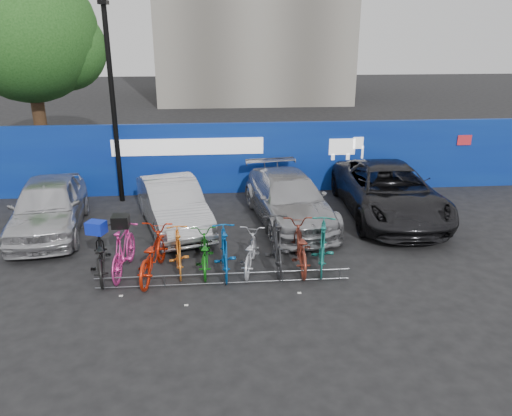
{
  "coord_description": "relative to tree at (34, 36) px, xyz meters",
  "views": [
    {
      "loc": [
        -0.13,
        -10.42,
        5.38
      ],
      "look_at": [
        0.93,
        2.0,
        0.84
      ],
      "focal_mm": 35.0,
      "sensor_mm": 36.0,
      "label": 1
    }
  ],
  "objects": [
    {
      "name": "bike_0",
      "position": [
        3.97,
        -9.93,
        -4.55
      ],
      "size": [
        1.09,
        2.06,
        1.03
      ],
      "primitive_type": "imported",
      "rotation": [
        0.0,
        0.0,
        3.36
      ],
      "color": "black",
      "rests_on": "ground"
    },
    {
      "name": "cargo_topcase",
      "position": [
        4.5,
        -9.86,
        -3.79
      ],
      "size": [
        0.38,
        0.34,
        0.27
      ],
      "primitive_type": "cube",
      "rotation": [
        0.0,
        0.0,
        -0.02
      ],
      "color": "black",
      "rests_on": "bike_1"
    },
    {
      "name": "car_1",
      "position": [
        5.44,
        -7.16,
        -4.38
      ],
      "size": [
        2.54,
        4.41,
        1.37
      ],
      "primitive_type": "imported",
      "rotation": [
        0.0,
        0.0,
        0.28
      ],
      "color": "#ABACB0",
      "rests_on": "ground"
    },
    {
      "name": "hoarding",
      "position": [
        6.78,
        -4.06,
        -3.86
      ],
      "size": [
        22.0,
        0.18,
        2.4
      ],
      "color": "navy",
      "rests_on": "ground"
    },
    {
      "name": "car_0",
      "position": [
        2.06,
        -7.17,
        -4.31
      ],
      "size": [
        2.35,
        4.64,
        1.52
      ],
      "primitive_type": "imported",
      "rotation": [
        0.0,
        0.0,
        0.13
      ],
      "color": "#BCBDC1",
      "rests_on": "ground"
    },
    {
      "name": "bike_7",
      "position": [
        8.04,
        -9.86,
        -4.46
      ],
      "size": [
        0.63,
        2.03,
        1.21
      ],
      "primitive_type": "imported",
      "rotation": [
        0.0,
        0.0,
        3.11
      ],
      "color": "#262729",
      "rests_on": "ground"
    },
    {
      "name": "bike_3",
      "position": [
        5.75,
        -9.85,
        -4.56
      ],
      "size": [
        0.65,
        1.75,
        1.02
      ],
      "primitive_type": "imported",
      "rotation": [
        0.0,
        0.0,
        3.24
      ],
      "color": "orange",
      "rests_on": "ground"
    },
    {
      "name": "bike_5",
      "position": [
        6.81,
        -10.03,
        -4.52
      ],
      "size": [
        0.56,
        1.84,
        1.1
      ],
      "primitive_type": "imported",
      "rotation": [
        0.0,
        0.0,
        3.17
      ],
      "color": "#094FA1",
      "rests_on": "ground"
    },
    {
      "name": "car_2",
      "position": [
        8.75,
        -6.96,
        -4.38
      ],
      "size": [
        2.56,
        4.99,
        1.39
      ],
      "primitive_type": "imported",
      "rotation": [
        0.0,
        0.0,
        0.13
      ],
      "color": "#A2A2A7",
      "rests_on": "ground"
    },
    {
      "name": "cargo_crate",
      "position": [
        3.97,
        -9.93,
        -3.9
      ],
      "size": [
        0.48,
        0.42,
        0.28
      ],
      "primitive_type": "cube",
      "rotation": [
        0.0,
        0.0,
        -0.34
      ],
      "color": "#0F24AF",
      "rests_on": "bike_0"
    },
    {
      "name": "bike_4",
      "position": [
        6.33,
        -9.86,
        -4.62
      ],
      "size": [
        0.63,
        1.72,
        0.9
      ],
      "primitive_type": "imported",
      "rotation": [
        0.0,
        0.0,
        3.16
      ],
      "color": "#116A12",
      "rests_on": "ground"
    },
    {
      "name": "bike_1",
      "position": [
        4.5,
        -9.86,
        -4.5
      ],
      "size": [
        0.73,
        1.94,
        1.14
      ],
      "primitive_type": "imported",
      "rotation": [
        0.0,
        0.0,
        3.04
      ],
      "color": "#E83699",
      "rests_on": "ground"
    },
    {
      "name": "bike_2",
      "position": [
        5.17,
        -10.06,
        -4.53
      ],
      "size": [
        1.04,
        2.15,
        1.09
      ],
      "primitive_type": "imported",
      "rotation": [
        0.0,
        0.0,
        2.98
      ],
      "color": "#B62109",
      "rests_on": "ground"
    },
    {
      "name": "lamppost",
      "position": [
        3.57,
        -4.66,
        -1.8
      ],
      "size": [
        0.25,
        0.5,
        6.11
      ],
      "color": "black",
      "rests_on": "ground"
    },
    {
      "name": "bike_9",
      "position": [
        9.11,
        -9.95,
        -4.49
      ],
      "size": [
        0.97,
        2.01,
        1.16
      ],
      "primitive_type": "imported",
      "rotation": [
        0.0,
        0.0,
        2.91
      ],
      "color": "#176B63",
      "rests_on": "ground"
    },
    {
      "name": "car_3",
      "position": [
        11.79,
        -6.74,
        -4.3
      ],
      "size": [
        2.74,
        5.6,
        1.53
      ],
      "primitive_type": "imported",
      "rotation": [
        0.0,
        0.0,
        -0.04
      ],
      "color": "black",
      "rests_on": "ground"
    },
    {
      "name": "bike_8",
      "position": [
        8.58,
        -9.88,
        -4.54
      ],
      "size": [
        0.8,
        2.04,
        1.05
      ],
      "primitive_type": "imported",
      "rotation": [
        0.0,
        0.0,
        3.09
      ],
      "color": "maroon",
      "rests_on": "ground"
    },
    {
      "name": "bike_6",
      "position": [
        7.4,
        -9.92,
        -4.62
      ],
      "size": [
        0.92,
        1.78,
        0.89
      ],
      "primitive_type": "imported",
      "rotation": [
        0.0,
        0.0,
        2.94
      ],
      "color": "#B2B3BA",
      "rests_on": "ground"
    },
    {
      "name": "ground",
      "position": [
        6.77,
        -10.06,
        -5.07
      ],
      "size": [
        100.0,
        100.0,
        0.0
      ],
      "primitive_type": "plane",
      "color": "black",
      "rests_on": "ground"
    },
    {
      "name": "bike_rack",
      "position": [
        6.77,
        -10.66,
        -4.91
      ],
      "size": [
        5.6,
        0.03,
        0.3
      ],
      "color": "#595B60",
      "rests_on": "ground"
    },
    {
      "name": "tree",
      "position": [
        0.0,
        0.0,
        0.0
      ],
      "size": [
        5.4,
        5.2,
        7.8
      ],
      "color": "#382314",
      "rests_on": "ground"
    }
  ]
}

